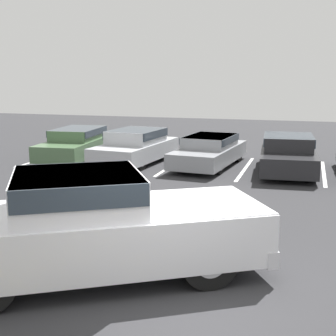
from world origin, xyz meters
name	(u,v)px	position (x,y,z in m)	size (l,w,h in m)	color
ground_plane	(173,298)	(0.00, 0.00, 0.00)	(60.00, 60.00, 0.00)	#2D2D30
stall_stripe_a	(47,157)	(-8.46, 10.43, 0.00)	(0.12, 4.53, 0.01)	white
stall_stripe_b	(108,161)	(-5.74, 10.43, 0.00)	(0.12, 4.53, 0.01)	white
stall_stripe_c	(173,165)	(-3.03, 10.43, 0.00)	(0.12, 4.53, 0.01)	white
stall_stripe_d	(245,169)	(-0.32, 10.43, 0.00)	(0.12, 4.53, 0.01)	white
stall_stripe_e	(324,173)	(2.40, 10.43, 0.00)	(0.12, 4.53, 0.01)	white
pickup_truck	(97,225)	(-1.43, 0.41, 0.89)	(5.84, 4.64, 1.77)	silver
parked_sedan_a	(78,142)	(-7.13, 10.64, 0.66)	(2.15, 4.90, 1.23)	#4C6B47
parked_sedan_b	(136,145)	(-4.53, 10.40, 0.68)	(2.26, 4.49, 1.28)	#B7BABF
parked_sedan_c	(210,150)	(-1.67, 10.55, 0.61)	(2.19, 4.62, 1.14)	gray
parked_sedan_d	(288,153)	(1.16, 10.26, 0.68)	(2.11, 4.45, 1.29)	#232326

